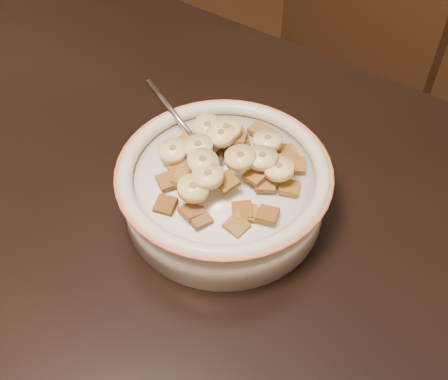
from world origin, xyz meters
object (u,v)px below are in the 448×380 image
Objects in this scene: chair at (310,107)px; cereal_bowl at (224,192)px; spoon at (206,154)px; table at (112,272)px.

chair reaches higher than cereal_bowl.
chair reaches higher than spoon.
chair is 4.12× the size of cereal_bowl.
cereal_bowl is at bearing 65.58° from table.
table is 0.16m from spoon.
chair is 17.18× the size of spoon.
spoon is (0.02, 0.14, 0.08)m from table.
cereal_bowl is (0.05, 0.13, 0.05)m from table.
spoon is (-0.03, 0.01, 0.03)m from cereal_bowl.
cereal_bowl is (0.16, -0.54, 0.33)m from chair.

